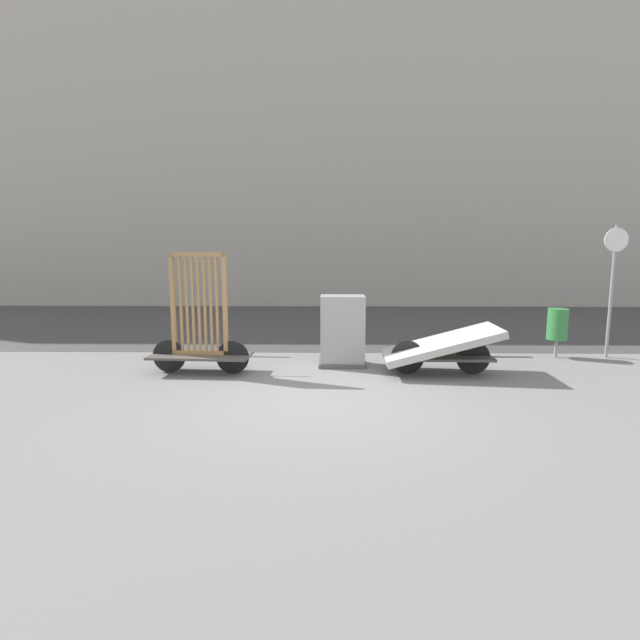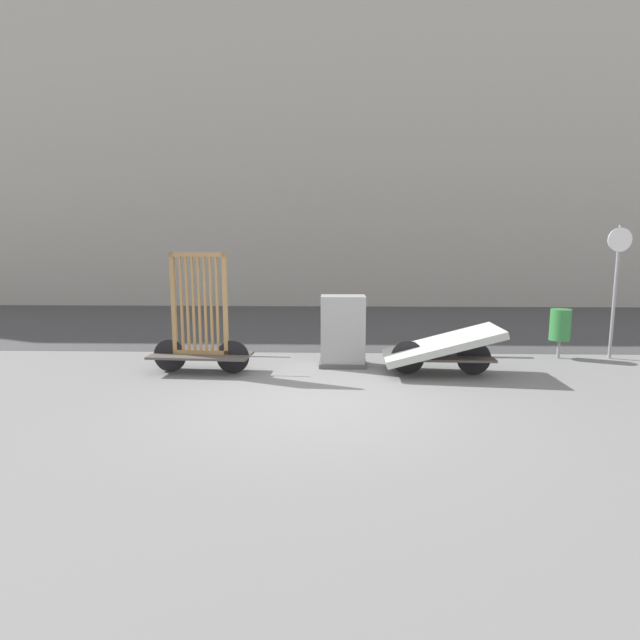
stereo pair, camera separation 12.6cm
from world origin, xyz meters
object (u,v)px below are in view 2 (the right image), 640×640
Objects in this scene: trash_bin at (560,325)px; bike_cart_with_mattress at (441,347)px; utility_cabinet at (343,333)px; sign_post at (616,277)px; bike_cart_with_bedframe at (201,335)px.

bike_cart_with_mattress is at bearing -152.54° from trash_bin.
bike_cart_with_mattress is 1.97× the size of utility_cabinet.
sign_post reaches higher than trash_bin.
utility_cabinet is at bearing -169.93° from trash_bin.
sign_post is (5.23, 0.75, 0.99)m from utility_cabinet.
utility_cabinet reaches higher than bike_cart_with_mattress.
sign_post is at bearing 21.92° from bike_cart_with_mattress.
bike_cart_with_bedframe is at bearing -166.57° from utility_cabinet.
utility_cabinet is 1.33× the size of trash_bin.
utility_cabinet is at bearing 162.04° from bike_cart_with_mattress.
bike_cart_with_mattress is 2.91m from trash_bin.
trash_bin is 1.37m from sign_post.
trash_bin is (2.57, 1.34, 0.18)m from bike_cart_with_mattress.
sign_post is (7.68, 1.33, 0.94)m from bike_cart_with_bedframe.
bike_cart_with_bedframe is 6.82m from trash_bin.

